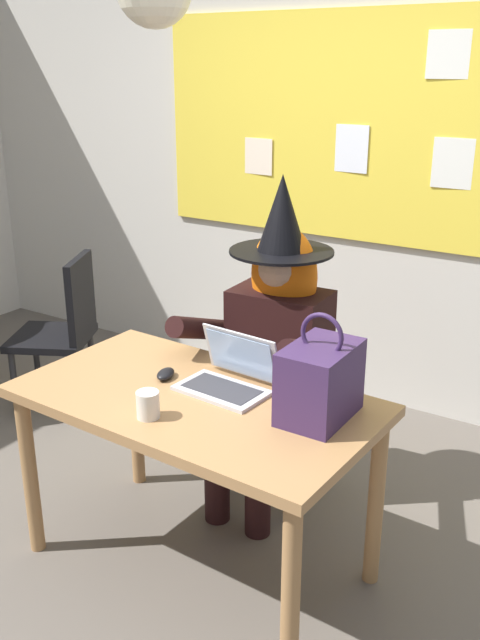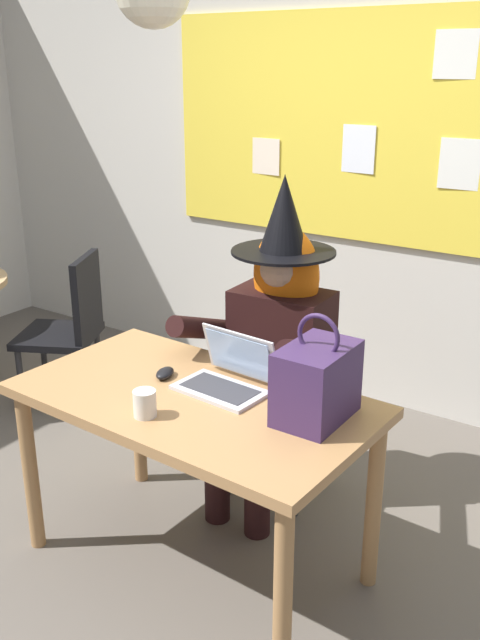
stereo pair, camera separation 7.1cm
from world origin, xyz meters
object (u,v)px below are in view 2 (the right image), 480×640
(handbag, at_px, (317,382))
(coffee_mug, at_px, (145,403))
(chair_at_desk, at_px, (286,384))
(person_costumed, at_px, (275,333))
(chair_spare_by_window, at_px, (70,324))
(desk_main, at_px, (194,419))
(laptop, at_px, (228,376))
(computer_mouse, at_px, (165,373))

(handbag, relative_size, coffee_mug, 3.98)
(chair_at_desk, distance_m, coffee_mug, 0.99)
(person_costumed, height_order, chair_spare_by_window, person_costumed)
(handbag, xyz_separation_m, chair_spare_by_window, (-1.88, 0.62, -0.38))
(desk_main, height_order, chair_at_desk, chair_at_desk)
(chair_at_desk, relative_size, handbag, 2.35)
(chair_at_desk, distance_m, person_costumed, 0.32)
(chair_at_desk, bearing_deg, laptop, 3.94)
(person_costumed, distance_m, laptop, 0.49)
(chair_at_desk, height_order, computer_mouse, chair_at_desk)
(handbag, bearing_deg, chair_at_desk, 127.49)
(computer_mouse, xyz_separation_m, chair_spare_by_window, (-1.24, 0.65, -0.26))
(chair_at_desk, bearing_deg, chair_spare_by_window, -94.96)
(laptop, bearing_deg, desk_main, -114.73)
(laptop, bearing_deg, chair_spare_by_window, 162.72)
(chair_at_desk, distance_m, chair_spare_by_window, 1.40)
(person_costumed, xyz_separation_m, handbag, (0.47, -0.51, 0.09))
(chair_at_desk, xyz_separation_m, computer_mouse, (-0.16, -0.66, 0.26))
(coffee_mug, relative_size, chair_spare_by_window, 0.11)
(laptop, relative_size, chair_spare_by_window, 0.39)
(person_costumed, xyz_separation_m, computer_mouse, (-0.17, -0.54, -0.03))
(coffee_mug, height_order, chair_spare_by_window, chair_spare_by_window)
(handbag, xyz_separation_m, coffee_mug, (-0.49, -0.32, -0.09))
(person_costumed, relative_size, chair_spare_by_window, 1.63)
(handbag, distance_m, coffee_mug, 0.59)
(computer_mouse, bearing_deg, laptop, -3.10)
(computer_mouse, bearing_deg, person_costumed, 56.45)
(handbag, height_order, chair_spare_by_window, handbag)
(laptop, distance_m, coffee_mug, 0.36)
(chair_spare_by_window, bearing_deg, handbag, 134.67)
(desk_main, distance_m, chair_at_desk, 0.74)
(desk_main, relative_size, coffee_mug, 14.25)
(chair_at_desk, bearing_deg, coffee_mug, -5.82)
(computer_mouse, bearing_deg, handbag, -13.44)
(chair_at_desk, distance_m, handbag, 0.88)
(laptop, height_order, handbag, handbag)
(desk_main, xyz_separation_m, laptop, (0.07, 0.12, 0.14))
(laptop, height_order, chair_spare_by_window, laptop)
(coffee_mug, bearing_deg, desk_main, 80.49)
(person_costumed, height_order, coffee_mug, person_costumed)
(handbag, bearing_deg, desk_main, -167.73)
(computer_mouse, height_order, chair_spare_by_window, chair_spare_by_window)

